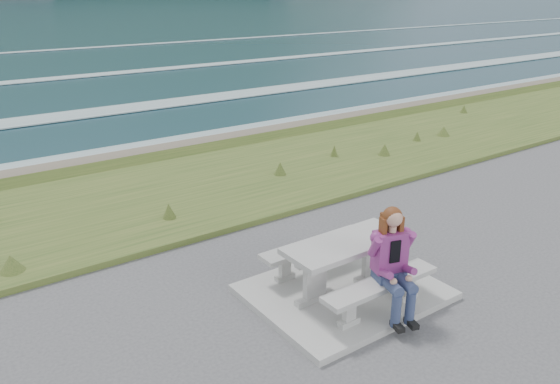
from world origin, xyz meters
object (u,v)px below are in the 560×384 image
at_px(bench_seaward, 314,249).
at_px(seated_woman, 394,278).
at_px(bench_landward, 381,288).
at_px(picnic_table, 346,252).

height_order(bench_seaward, seated_woman, seated_woman).
bearing_deg(bench_seaward, bench_landward, -90.00).
bearing_deg(bench_landward, seated_woman, -54.15).
xyz_separation_m(bench_landward, bench_seaward, (0.00, 1.40, 0.00)).
xyz_separation_m(bench_landward, seated_woman, (0.10, -0.13, 0.19)).
distance_m(bench_landward, seated_woman, 0.25).
bearing_deg(picnic_table, bench_landward, -90.00).
distance_m(bench_landward, bench_seaward, 1.40).
distance_m(picnic_table, bench_landward, 0.74).
xyz_separation_m(picnic_table, seated_woman, (0.10, -0.83, -0.05)).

